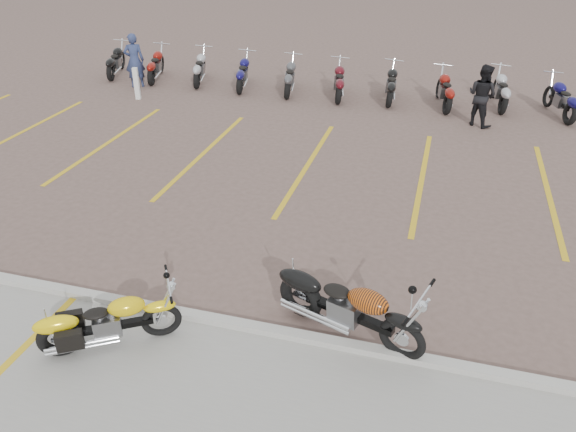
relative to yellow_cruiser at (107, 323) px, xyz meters
The scene contains 9 objects.
ground 3.11m from the yellow_cruiser, 68.05° to the left, with size 100.00×100.00×0.00m, color #6F564F.
curb 1.48m from the yellow_cruiser, 36.70° to the left, with size 60.00×0.18×0.12m, color #ADAAA3.
parking_stripes 6.97m from the yellow_cruiser, 80.47° to the left, with size 38.00×5.50×0.01m, color gold, non-canonical shape.
yellow_cruiser is the anchor object (origin of this frame).
flame_cruiser 3.38m from the yellow_cruiser, 20.37° to the left, with size 2.27×0.89×0.97m.
person_a 13.11m from the yellow_cruiser, 117.57° to the left, with size 0.65×0.43×1.78m, color navy.
person_b 12.03m from the yellow_cruiser, 64.99° to the left, with size 0.83×0.65×1.71m, color black.
bollard 11.68m from the yellow_cruiser, 117.26° to the left, with size 0.15×0.15×1.00m, color silver.
bg_bike_row 12.90m from the yellow_cruiser, 75.64° to the left, with size 22.48×2.09×1.10m.
Camera 1 is at (2.96, -8.00, 5.54)m, focal length 35.00 mm.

